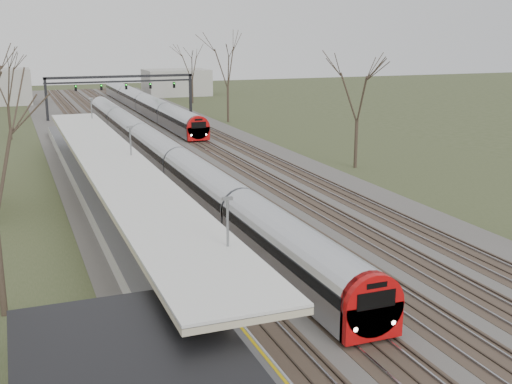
{
  "coord_description": "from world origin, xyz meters",
  "views": [
    {
      "loc": [
        -15.1,
        -8.06,
        12.07
      ],
      "look_at": [
        -0.56,
        29.45,
        2.0
      ],
      "focal_mm": 45.0,
      "sensor_mm": 36.0,
      "label": 1
    }
  ],
  "objects": [
    {
      "name": "tree_east_far",
      "position": [
        14.0,
        42.0,
        7.29
      ],
      "size": [
        5.0,
        5.0,
        10.3
      ],
      "color": "#2D231C",
      "rests_on": "ground"
    },
    {
      "name": "signal_gantry",
      "position": [
        0.29,
        84.99,
        4.91
      ],
      "size": [
        21.0,
        0.59,
        6.08
      ],
      "color": "black",
      "rests_on": "ground"
    },
    {
      "name": "track_bed",
      "position": [
        0.26,
        55.0,
        0.06
      ],
      "size": [
        24.0,
        160.0,
        0.22
      ],
      "color": "#474442",
      "rests_on": "ground"
    },
    {
      "name": "train_near",
      "position": [
        -2.5,
        49.04,
        1.48
      ],
      "size": [
        2.62,
        75.21,
        3.05
      ],
      "color": "#B2B5BD",
      "rests_on": "ground"
    },
    {
      "name": "train_far",
      "position": [
        4.5,
        89.98,
        1.48
      ],
      "size": [
        2.62,
        60.21,
        3.05
      ],
      "color": "#B2B5BD",
      "rests_on": "ground"
    },
    {
      "name": "canopy",
      "position": [
        -9.05,
        32.99,
        3.93
      ],
      "size": [
        4.1,
        50.0,
        3.11
      ],
      "color": "slate",
      "rests_on": "platform"
    },
    {
      "name": "passenger",
      "position": [
        -8.86,
        10.71,
        1.93
      ],
      "size": [
        0.64,
        0.79,
        1.86
      ],
      "primitive_type": "imported",
      "rotation": [
        0.0,
        0.0,
        1.24
      ],
      "color": "#344765",
      "rests_on": "platform"
    },
    {
      "name": "platform",
      "position": [
        -9.05,
        37.5,
        0.5
      ],
      "size": [
        3.5,
        69.0,
        1.0
      ],
      "primitive_type": "cube",
      "color": "#9E9B93",
      "rests_on": "ground"
    }
  ]
}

